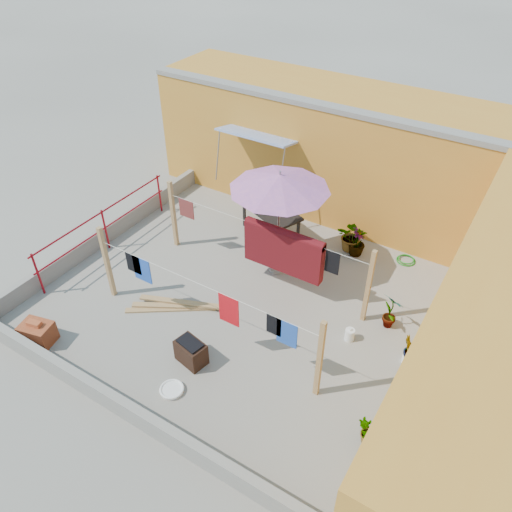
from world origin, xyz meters
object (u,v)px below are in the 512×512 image
at_px(patio_umbrella, 280,183).
at_px(green_hose, 406,260).
at_px(plant_back_a, 352,236).
at_px(outdoor_table, 271,212).
at_px(water_jug_b, 408,357).
at_px(brazier, 191,352).
at_px(white_basin, 172,390).
at_px(water_jug_a, 350,335).
at_px(brick_stack, 38,333).

distance_m(patio_umbrella, green_hose, 3.90).
relative_size(green_hose, plant_back_a, 0.57).
relative_size(patio_umbrella, outdoor_table, 1.44).
height_order(water_jug_b, plant_back_a, plant_back_a).
xyz_separation_m(brazier, green_hose, (2.49, 5.20, -0.22)).
distance_m(brazier, green_hose, 5.77).
xyz_separation_m(patio_umbrella, white_basin, (0.12, -4.02, -2.30)).
distance_m(patio_umbrella, water_jug_a, 3.42).
bearing_deg(green_hose, outdoor_table, -167.13).
xyz_separation_m(brazier, water_jug_a, (2.34, 2.11, -0.12)).
bearing_deg(white_basin, brazier, 99.39).
xyz_separation_m(brazier, white_basin, (0.12, -0.75, -0.21)).
bearing_deg(green_hose, brazier, -115.57).
relative_size(water_jug_a, plant_back_a, 0.38).
bearing_deg(green_hose, plant_back_a, -168.38).
distance_m(outdoor_table, water_jug_b, 4.97).
distance_m(patio_umbrella, brick_stack, 5.73).
height_order(water_jug_b, green_hose, water_jug_b).
distance_m(brick_stack, water_jug_b, 7.25).
bearing_deg(outdoor_table, brick_stack, -109.83).
xyz_separation_m(outdoor_table, green_hose, (3.36, 0.77, -0.66)).
xyz_separation_m(patio_umbrella, brazier, (-0.00, -3.27, -2.09)).
bearing_deg(water_jug_a, plant_back_a, 112.80).
distance_m(patio_umbrella, water_jug_b, 4.29).
relative_size(patio_umbrella, green_hose, 5.70).
bearing_deg(water_jug_a, water_jug_b, 2.23).
height_order(brazier, green_hose, brazier).
height_order(patio_umbrella, water_jug_b, patio_umbrella).
bearing_deg(water_jug_b, green_hose, 108.76).
height_order(water_jug_a, water_jug_b, water_jug_b).
bearing_deg(patio_umbrella, outdoor_table, 126.82).
xyz_separation_m(water_jug_a, green_hose, (0.14, 3.09, -0.10)).
bearing_deg(brick_stack, green_hose, 49.90).
relative_size(water_jug_b, green_hose, 0.71).
bearing_deg(outdoor_table, water_jug_b, -27.38).
bearing_deg(water_jug_a, green_hose, 87.34).
bearing_deg(patio_umbrella, water_jug_a, -26.27).
bearing_deg(patio_umbrella, white_basin, -88.26).
distance_m(white_basin, green_hose, 6.41).
distance_m(outdoor_table, brazier, 4.54).
bearing_deg(brazier, green_hose, 64.43).
xyz_separation_m(outdoor_table, water_jug_a, (3.21, -2.32, -0.55)).
bearing_deg(brazier, plant_back_a, 76.72).
bearing_deg(white_basin, water_jug_b, 40.62).
height_order(patio_umbrella, brick_stack, patio_umbrella).
xyz_separation_m(green_hose, plant_back_a, (-1.33, -0.27, 0.37)).
xyz_separation_m(outdoor_table, plant_back_a, (2.03, 0.49, -0.29)).
height_order(white_basin, plant_back_a, plant_back_a).
relative_size(water_jug_b, plant_back_a, 0.41).
relative_size(brazier, plant_back_a, 0.81).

